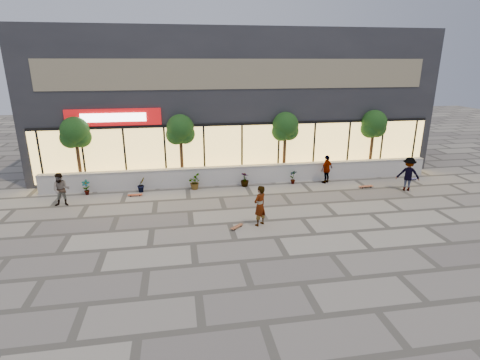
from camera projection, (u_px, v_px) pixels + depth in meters
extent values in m
plane|color=#A39E8D|center=(276.00, 237.00, 14.86)|extent=(80.00, 80.00, 0.00)
cube|color=silver|center=(245.00, 175.00, 21.28)|extent=(22.00, 0.35, 1.00)
cube|color=#B2AFA8|center=(245.00, 166.00, 21.13)|extent=(22.00, 0.42, 0.04)
cube|color=#26272C|center=(231.00, 99.00, 25.31)|extent=(24.00, 9.00, 8.50)
cube|color=#FAC964|center=(242.00, 150.00, 21.84)|extent=(23.04, 0.05, 3.00)
cube|color=black|center=(242.00, 124.00, 21.34)|extent=(23.04, 0.08, 0.15)
cube|color=#B70D0F|center=(114.00, 117.00, 20.06)|extent=(5.00, 0.10, 0.90)
cube|color=white|center=(113.00, 117.00, 19.99)|extent=(3.40, 0.06, 0.45)
cube|color=brown|center=(242.00, 74.00, 20.53)|extent=(21.60, 0.05, 1.60)
imported|color=#103412|center=(86.00, 187.00, 19.46)|extent=(0.43, 0.29, 0.81)
imported|color=#103412|center=(141.00, 185.00, 19.90)|extent=(0.57, 0.57, 0.81)
imported|color=#103412|center=(194.00, 182.00, 20.34)|extent=(0.68, 0.77, 0.81)
imported|color=#103412|center=(245.00, 179.00, 20.78)|extent=(0.64, 0.64, 0.81)
imported|color=#103412|center=(293.00, 177.00, 21.22)|extent=(0.46, 0.35, 0.81)
cylinder|color=#452F18|center=(79.00, 159.00, 20.19)|extent=(0.18, 0.18, 3.24)
sphere|color=#103412|center=(75.00, 131.00, 19.72)|extent=(1.50, 1.50, 1.50)
sphere|color=#103412|center=(71.00, 138.00, 19.74)|extent=(1.10, 1.10, 1.10)
sphere|color=#103412|center=(81.00, 137.00, 19.91)|extent=(1.10, 1.10, 1.10)
cylinder|color=#452F18|center=(182.00, 155.00, 21.05)|extent=(0.18, 0.18, 3.24)
sphere|color=#103412|center=(180.00, 128.00, 20.58)|extent=(1.50, 1.50, 1.50)
sphere|color=#103412|center=(176.00, 135.00, 20.60)|extent=(1.10, 1.10, 1.10)
sphere|color=#103412|center=(185.00, 134.00, 20.78)|extent=(1.10, 1.10, 1.10)
cylinder|color=#452F18|center=(284.00, 151.00, 21.99)|extent=(0.18, 0.18, 3.24)
sphere|color=#103412|center=(285.00, 125.00, 21.52)|extent=(1.50, 1.50, 1.50)
sphere|color=#103412|center=(281.00, 131.00, 21.55)|extent=(1.10, 1.10, 1.10)
sphere|color=#103412|center=(289.00, 131.00, 21.72)|extent=(1.10, 1.10, 1.10)
cylinder|color=#452F18|center=(371.00, 148.00, 22.86)|extent=(0.18, 0.18, 3.24)
sphere|color=#103412|center=(374.00, 123.00, 22.39)|extent=(1.50, 1.50, 1.50)
sphere|color=#103412|center=(370.00, 129.00, 22.41)|extent=(1.10, 1.10, 1.10)
sphere|color=#103412|center=(377.00, 128.00, 22.58)|extent=(1.10, 1.10, 1.10)
imported|color=white|center=(260.00, 206.00, 15.71)|extent=(0.77, 0.72, 1.76)
imported|color=#9D8065|center=(61.00, 190.00, 17.86)|extent=(0.80, 0.62, 1.63)
imported|color=white|center=(327.00, 169.00, 21.26)|extent=(1.02, 0.85, 1.63)
imported|color=maroon|center=(408.00, 174.00, 20.00)|extent=(1.36, 1.12, 1.83)
cube|color=brown|center=(237.00, 226.00, 15.65)|extent=(0.63, 0.60, 0.02)
cylinder|color=black|center=(239.00, 225.00, 15.86)|extent=(0.05, 0.05, 0.05)
cylinder|color=black|center=(241.00, 226.00, 15.79)|extent=(0.05, 0.05, 0.05)
cylinder|color=black|center=(233.00, 229.00, 15.54)|extent=(0.05, 0.05, 0.05)
cylinder|color=black|center=(235.00, 230.00, 15.47)|extent=(0.05, 0.05, 0.05)
cube|color=#B34321|center=(135.00, 195.00, 19.36)|extent=(0.75, 0.21, 0.02)
cylinder|color=black|center=(140.00, 195.00, 19.48)|extent=(0.05, 0.03, 0.05)
cylinder|color=black|center=(140.00, 196.00, 19.35)|extent=(0.05, 0.03, 0.05)
cylinder|color=black|center=(131.00, 195.00, 19.40)|extent=(0.05, 0.03, 0.05)
cylinder|color=black|center=(131.00, 196.00, 19.27)|extent=(0.05, 0.03, 0.05)
cube|color=#9A4D32|center=(366.00, 186.00, 20.65)|extent=(0.86, 0.30, 0.02)
cylinder|color=black|center=(369.00, 186.00, 20.80)|extent=(0.06, 0.04, 0.06)
cylinder|color=black|center=(371.00, 187.00, 20.66)|extent=(0.06, 0.04, 0.06)
cylinder|color=black|center=(361.00, 187.00, 20.67)|extent=(0.06, 0.04, 0.06)
cylinder|color=black|center=(363.00, 188.00, 20.53)|extent=(0.06, 0.04, 0.06)
cube|color=#5C569D|center=(412.00, 179.00, 21.97)|extent=(0.74, 0.29, 0.02)
cylinder|color=black|center=(414.00, 179.00, 22.11)|extent=(0.06, 0.03, 0.05)
cylinder|color=black|center=(416.00, 180.00, 21.99)|extent=(0.06, 0.03, 0.05)
cylinder|color=black|center=(408.00, 180.00, 21.98)|extent=(0.06, 0.03, 0.05)
cylinder|color=black|center=(409.00, 180.00, 21.86)|extent=(0.06, 0.03, 0.05)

